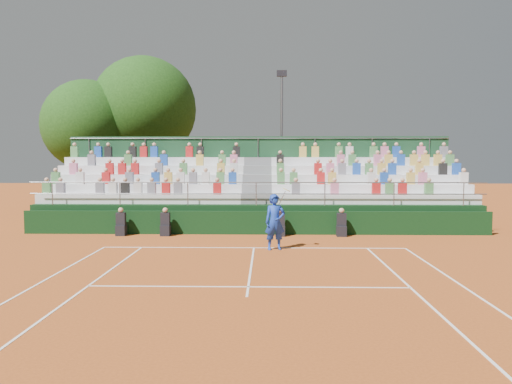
{
  "coord_description": "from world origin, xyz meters",
  "views": [
    {
      "loc": [
        0.47,
        -17.97,
        3.3
      ],
      "look_at": [
        0.0,
        3.5,
        1.8
      ],
      "focal_mm": 35.0,
      "sensor_mm": 36.0,
      "label": 1
    }
  ],
  "objects_px": {
    "tennis_player": "(275,222)",
    "tree_east": "(144,109)",
    "tree_west": "(87,125)",
    "floodlight_mast": "(282,130)"
  },
  "relations": [
    {
      "from": "tree_west",
      "to": "tree_east",
      "type": "height_order",
      "value": "tree_east"
    },
    {
      "from": "tennis_player",
      "to": "tree_west",
      "type": "height_order",
      "value": "tree_west"
    },
    {
      "from": "tree_west",
      "to": "floodlight_mast",
      "type": "xyz_separation_m",
      "value": [
        12.12,
        -1.14,
        -0.4
      ]
    },
    {
      "from": "tennis_player",
      "to": "tree_west",
      "type": "relative_size",
      "value": 0.27
    },
    {
      "from": "tennis_player",
      "to": "floodlight_mast",
      "type": "height_order",
      "value": "floodlight_mast"
    },
    {
      "from": "tennis_player",
      "to": "floodlight_mast",
      "type": "relative_size",
      "value": 0.26
    },
    {
      "from": "tennis_player",
      "to": "floodlight_mast",
      "type": "xyz_separation_m",
      "value": [
        0.58,
        12.36,
        3.9
      ]
    },
    {
      "from": "tennis_player",
      "to": "tree_east",
      "type": "xyz_separation_m",
      "value": [
        -8.29,
        14.9,
        5.44
      ]
    },
    {
      "from": "tree_east",
      "to": "floodlight_mast",
      "type": "xyz_separation_m",
      "value": [
        8.87,
        -2.54,
        -1.53
      ]
    },
    {
      "from": "tennis_player",
      "to": "floodlight_mast",
      "type": "distance_m",
      "value": 12.97
    }
  ]
}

